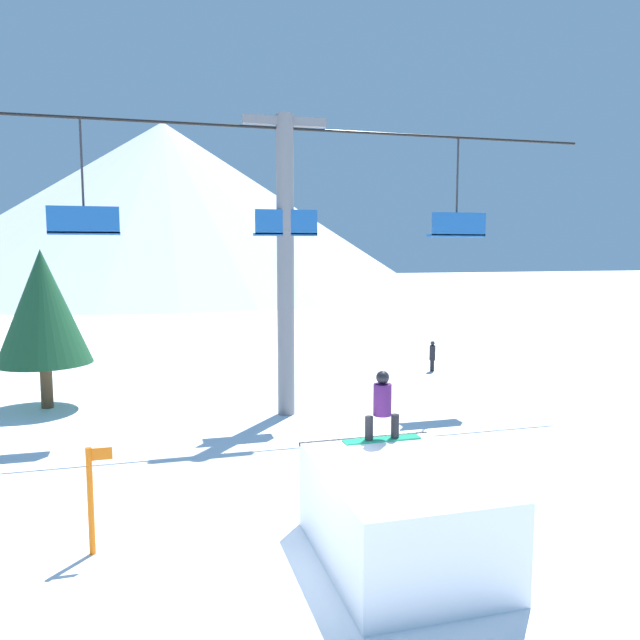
% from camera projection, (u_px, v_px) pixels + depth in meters
% --- Properties ---
extents(ground_plane, '(220.00, 220.00, 0.00)m').
position_uv_depth(ground_plane, '(316.00, 573.00, 9.43)').
color(ground_plane, white).
extents(mountain_ridge, '(62.97, 62.97, 20.12)m').
position_uv_depth(mountain_ridge, '(165.00, 207.00, 76.16)').
color(mountain_ridge, silver).
rests_on(mountain_ridge, ground_plane).
extents(snow_ramp, '(2.43, 3.41, 1.50)m').
position_uv_depth(snow_ramp, '(400.00, 515.00, 9.74)').
color(snow_ramp, white).
rests_on(snow_ramp, ground_plane).
extents(snowboarder, '(1.41, 0.32, 1.26)m').
position_uv_depth(snowboarder, '(382.00, 406.00, 11.00)').
color(snowboarder, '#1E9E6B').
rests_on(snowboarder, snow_ramp).
extents(chairlift, '(19.20, 0.50, 8.67)m').
position_uv_depth(chairlift, '(285.00, 248.00, 17.97)').
color(chairlift, slate).
rests_on(chairlift, ground_plane).
extents(pine_tree_near, '(2.81, 2.81, 4.88)m').
position_uv_depth(pine_tree_near, '(43.00, 307.00, 18.92)').
color(pine_tree_near, '#4C3823').
rests_on(pine_tree_near, ground_plane).
extents(trail_marker, '(0.41, 0.10, 1.77)m').
position_uv_depth(trail_marker, '(91.00, 498.00, 9.93)').
color(trail_marker, orange).
rests_on(trail_marker, ground_plane).
extents(distant_skier, '(0.24, 0.24, 1.23)m').
position_uv_depth(distant_skier, '(432.00, 355.00, 24.95)').
color(distant_skier, black).
rests_on(distant_skier, ground_plane).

